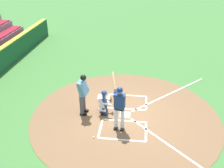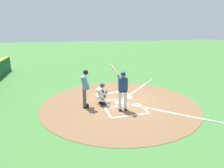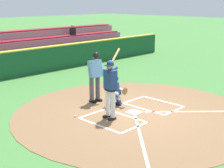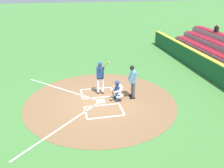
# 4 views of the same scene
# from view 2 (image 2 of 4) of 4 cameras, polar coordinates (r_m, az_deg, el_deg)

# --- Properties ---
(ground_plane) EXTENTS (120.00, 120.00, 0.00)m
(ground_plane) POSITION_cam_2_polar(r_m,az_deg,el_deg) (9.89, 2.24, -5.65)
(ground_plane) COLOR #427A38
(dirt_circle) EXTENTS (8.00, 8.00, 0.01)m
(dirt_circle) POSITION_cam_2_polar(r_m,az_deg,el_deg) (9.89, 2.24, -5.62)
(dirt_circle) COLOR brown
(dirt_circle) RESTS_ON ground
(home_plate_and_chalk) EXTENTS (7.93, 4.91, 0.01)m
(home_plate_and_chalk) POSITION_cam_2_polar(r_m,az_deg,el_deg) (10.18, 6.97, -5.04)
(home_plate_and_chalk) COLOR white
(home_plate_and_chalk) RESTS_ON dirt_circle
(batter) EXTENTS (1.01, 0.61, 2.13)m
(batter) POSITION_cam_2_polar(r_m,az_deg,el_deg) (8.62, 3.23, -1.20)
(batter) COLOR white
(batter) RESTS_ON ground
(catcher) EXTENTS (0.62, 0.61, 1.13)m
(catcher) POSITION_cam_2_polar(r_m,az_deg,el_deg) (9.49, -3.07, -2.81)
(catcher) COLOR black
(catcher) RESTS_ON ground
(plate_umpire) EXTENTS (0.60, 0.45, 1.86)m
(plate_umpire) POSITION_cam_2_polar(r_m,az_deg,el_deg) (9.08, -8.20, -0.60)
(plate_umpire) COLOR #4C4C51
(plate_umpire) RESTS_ON ground
(baseball) EXTENTS (0.07, 0.07, 0.07)m
(baseball) POSITION_cam_2_polar(r_m,az_deg,el_deg) (8.14, -1.26, -10.29)
(baseball) COLOR white
(baseball) RESTS_ON ground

